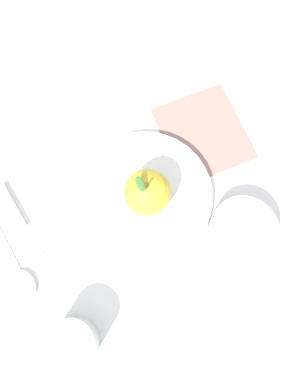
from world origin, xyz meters
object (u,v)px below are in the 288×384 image
object	(u,v)px
dinner_plate	(144,193)
side_bowl	(243,230)
apple	(147,192)
cup	(72,343)
knife	(24,231)
spoon	(19,272)
linen_napkin	(203,133)

from	to	relation	value
dinner_plate	side_bowl	size ratio (longest dim) A/B	2.12
side_bowl	apple	bearing A→B (deg)	-23.40
apple	cup	xyz separation A→B (m)	(0.12, 0.21, -0.02)
knife	cup	bearing A→B (deg)	114.86
apple	spoon	xyz separation A→B (m)	(0.21, 0.10, -0.05)
side_bowl	spoon	distance (m)	0.36
spoon	linen_napkin	distance (m)	0.38
dinner_plate	spoon	bearing A→B (deg)	28.63
cup	spoon	xyz separation A→B (m)	(0.09, -0.11, -0.03)
dinner_plate	cup	size ratio (longest dim) A/B	3.19
apple	linen_napkin	distance (m)	0.17
side_bowl	spoon	xyz separation A→B (m)	(0.35, 0.04, -0.02)
apple	spoon	size ratio (longest dim) A/B	0.50
cup	dinner_plate	bearing A→B (deg)	-118.12
dinner_plate	side_bowl	distance (m)	0.17
linen_napkin	knife	bearing A→B (deg)	26.22
cup	linen_napkin	world-z (taller)	cup
side_bowl	knife	xyz separation A→B (m)	(0.35, -0.03, -0.02)
spoon	cup	bearing A→B (deg)	129.20
apple	cup	world-z (taller)	apple
spoon	dinner_plate	bearing A→B (deg)	-151.37
side_bowl	cup	size ratio (longest dim) A/B	1.50
side_bowl	cup	xyz separation A→B (m)	(0.27, 0.14, 0.01)
apple	side_bowl	size ratio (longest dim) A/B	0.82
apple	linen_napkin	xyz separation A→B (m)	(-0.11, -0.12, -0.05)
dinner_plate	side_bowl	bearing A→B (deg)	153.63
dinner_plate	linen_napkin	distance (m)	0.15
cup	knife	world-z (taller)	cup
cup	spoon	distance (m)	0.14
dinner_plate	apple	xyz separation A→B (m)	(-0.00, 0.01, 0.04)
apple	side_bowl	distance (m)	0.16
dinner_plate	apple	world-z (taller)	apple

